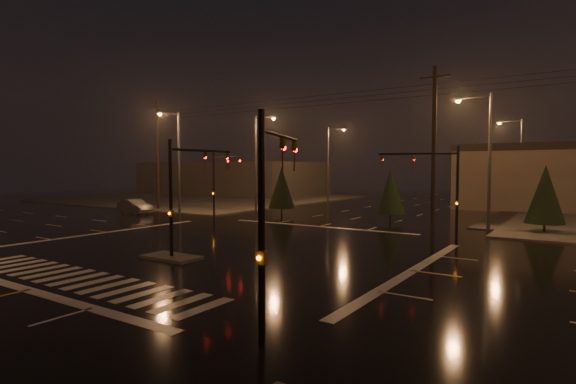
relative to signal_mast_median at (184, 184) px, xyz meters
name	(u,v)px	position (x,y,z in m)	size (l,w,h in m)	color
ground	(225,247)	(0.00, 3.07, -3.75)	(140.00, 140.00, 0.00)	black
sidewalk_nw	(207,198)	(-30.00, 33.07, -3.69)	(36.00, 36.00, 0.12)	#43403C
median_island	(172,257)	(0.00, -0.93, -3.68)	(3.00, 1.60, 0.15)	#43403C
crosswalk	(79,279)	(0.00, -5.93, -3.75)	(15.00, 2.60, 0.01)	beige
stop_bar_near	(28,290)	(0.00, -7.93, -3.75)	(16.00, 0.50, 0.01)	beige
stop_bar_far	(318,226)	(0.00, 14.07, -3.75)	(16.00, 0.50, 0.01)	beige
commercial_block	(233,178)	(-35.00, 45.07, -0.95)	(30.00, 18.00, 5.60)	#433F3B
signal_mast_median	(184,184)	(0.00, 0.00, 0.00)	(0.25, 4.59, 6.00)	black
signal_mast_ne	(440,180)	(9.50, 13.21, 0.04)	(4.84, 1.86, 6.00)	black
signal_mast_nw	(219,177)	(-9.50, 13.21, 0.04)	(4.84, 1.86, 6.00)	black
signal_mast_se	(270,199)	(10.23, -6.68, -0.04)	(1.55, 3.87, 6.00)	black
streetlight_1	(258,156)	(-11.18, 21.07, 2.05)	(2.77, 0.32, 10.00)	#38383A
streetlight_2	(330,159)	(-11.18, 37.07, 2.05)	(2.77, 0.32, 10.00)	#38383A
streetlight_3	(485,151)	(11.18, 19.07, 2.05)	(2.77, 0.32, 10.00)	#38383A
streetlight_4	(518,157)	(11.18, 39.07, 2.05)	(2.77, 0.32, 10.00)	#38383A
streetlight_5	(176,156)	(-16.00, 14.26, 2.05)	(0.32, 2.77, 10.00)	#38383A
utility_pole_0	(158,154)	(-22.00, 17.07, 2.38)	(2.20, 0.32, 12.00)	black
utility_pole_1	(434,147)	(8.00, 17.07, 2.38)	(2.20, 0.32, 12.00)	black
conifer_0	(545,194)	(15.05, 19.54, -1.01)	(2.62, 2.62, 4.79)	black
conifer_3	(282,187)	(-7.11, 19.44, -1.04)	(2.57, 2.57, 4.72)	black
conifer_4	(391,191)	(3.60, 20.14, -1.16)	(2.42, 2.42, 4.48)	black
car_crossing	(135,206)	(-20.50, 12.76, -3.03)	(1.53, 4.39, 1.45)	slate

